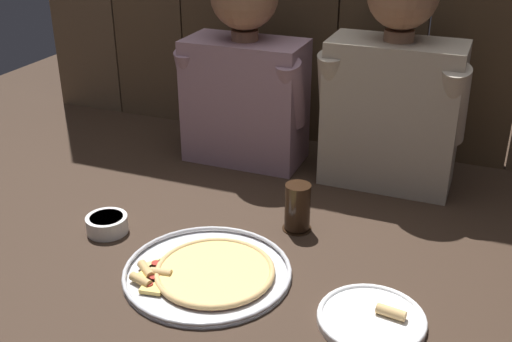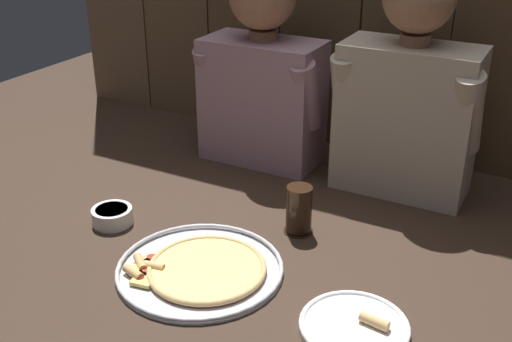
# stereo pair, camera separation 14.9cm
# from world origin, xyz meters

# --- Properties ---
(ground_plane) EXTENTS (3.20, 3.20, 0.00)m
(ground_plane) POSITION_xyz_m (0.00, 0.00, 0.00)
(ground_plane) COLOR #332319
(pizza_tray) EXTENTS (0.38, 0.38, 0.03)m
(pizza_tray) POSITION_xyz_m (-0.05, -0.10, 0.01)
(pizza_tray) COLOR silver
(pizza_tray) RESTS_ON ground
(dinner_plate) EXTENTS (0.22, 0.22, 0.03)m
(dinner_plate) POSITION_xyz_m (0.33, -0.12, 0.01)
(dinner_plate) COLOR white
(dinner_plate) RESTS_ON ground
(drinking_glass) EXTENTS (0.08, 0.08, 0.13)m
(drinking_glass) POSITION_xyz_m (0.07, 0.17, 0.06)
(drinking_glass) COLOR black
(drinking_glass) RESTS_ON ground
(dipping_bowl) EXTENTS (0.10, 0.10, 0.04)m
(dipping_bowl) POSITION_xyz_m (-0.37, -0.02, 0.02)
(dipping_bowl) COLOR white
(dipping_bowl) RESTS_ON ground
(diner_left) EXTENTS (0.40, 0.22, 0.62)m
(diner_left) POSITION_xyz_m (-0.22, 0.53, 0.30)
(diner_left) COLOR gray
(diner_left) RESTS_ON ground
(diner_right) EXTENTS (0.40, 0.22, 0.64)m
(diner_right) POSITION_xyz_m (0.22, 0.53, 0.31)
(diner_right) COLOR #B2A38E
(diner_right) RESTS_ON ground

